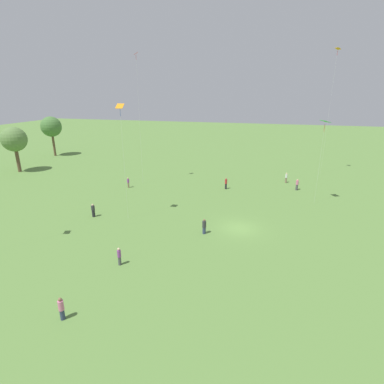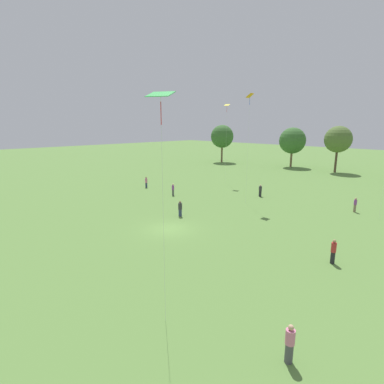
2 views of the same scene
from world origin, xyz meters
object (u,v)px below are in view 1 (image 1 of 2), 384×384
Objects in this scene: person_4 at (61,309)px; kite_4 at (325,124)px; person_2 at (93,210)px; kite_1 at (120,113)px; person_5 at (128,183)px; person_3 at (204,226)px; person_7 at (226,183)px; person_6 at (297,185)px; kite_2 at (137,71)px; person_0 at (286,178)px; kite_0 at (336,60)px; person_1 at (119,256)px.

kite_4 reaches higher than person_4.
person_2 is 0.13× the size of kite_1.
person_5 is 17.21m from kite_1.
person_3 is 0.93× the size of person_7.
person_3 is 21.52m from person_6.
kite_4 is at bearing 98.30° from kite_2.
person_5 is at bearing 156.76° from kite_1.
person_2 is 0.94× the size of person_6.
person_6 is (-3.70, -1.51, 0.01)m from person_0.
person_6 is 0.08× the size of kite_0.
kite_4 reaches higher than person_0.
person_0 is 33.96m from person_1.
kite_1 is (-16.99, 20.70, 11.70)m from person_6.
person_3 is (-1.02, -14.29, 0.02)m from person_2.
kite_2 is at bearing 12.15° from person_1.
person_6 is at bearing 133.45° from person_0.
kite_1 is (1.65, 9.94, 11.75)m from person_3.
person_6 is at bearing -61.23° from person_5.
kite_2 is at bearing -153.67° from person_4.
kite_0 is at bearing -77.20° from person_3.
person_1 is at bearing 93.95° from person_3.
person_6 is 0.09× the size of kite_2.
kite_1 is at bearing -137.43° from person_5.
kite_1 is 0.67× the size of kite_2.
kite_4 is at bearing 67.02° from kite_1.
person_4 is 36.09m from kite_2.
person_0 is at bearing 120.22° from kite_2.
kite_2 is (-14.25, 29.90, -2.03)m from kite_0.
kite_0 is at bearing 166.20° from person_4.
kite_4 reaches higher than person_2.
person_7 is (-2.33, 10.88, 0.03)m from person_6.
kite_1 is at bearing 145.14° from kite_0.
person_6 is at bearing 165.35° from person_4.
kite_2 reaches higher than person_4.
person_7 reaches higher than person_2.
person_4 is 0.15× the size of kite_4.
person_0 is 0.95× the size of person_7.
person_0 is 1.04× the size of person_5.
kite_0 is at bearing 130.05° from kite_2.
kite_4 is at bearing -2.26° from person_6.
person_3 is at bearing 31.33° from kite_1.
kite_0 is 38.93m from kite_1.
person_0 is 26.42m from person_5.
person_1 is 0.99× the size of person_4.
person_6 is at bearing 33.22° from kite_4.
kite_0 reaches higher than person_6.
person_1 is 12.31m from person_2.
kite_4 is (-5.81, -1.96, 9.96)m from person_6.
kite_0 is at bearing 88.64° from kite_1.
person_0 reaches higher than person_4.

